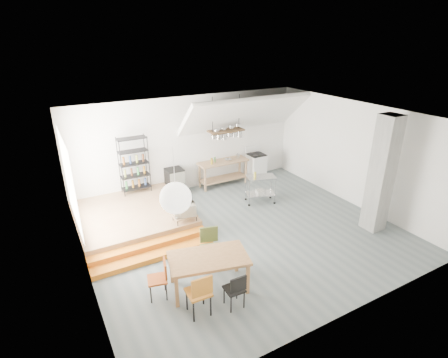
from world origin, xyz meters
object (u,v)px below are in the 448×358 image
stove (256,166)px  rolling_cart (261,186)px  dining_table (208,260)px  mini_fridge (175,182)px

stove → rolling_cart: 2.09m
dining_table → rolling_cart: size_ratio=1.78×
stove → rolling_cart: stove is taller
dining_table → stove: bearing=60.8°
stove → mini_fridge: stove is taller
dining_table → mini_fridge: size_ratio=1.94×
stove → mini_fridge: (-3.21, 0.04, -0.02)m
stove → mini_fridge: size_ratio=1.27×
dining_table → mini_fridge: (1.12, 4.72, -0.23)m
stove → dining_table: size_ratio=0.65×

